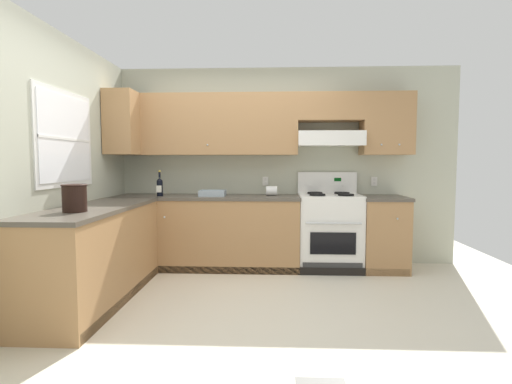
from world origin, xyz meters
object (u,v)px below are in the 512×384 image
Objects in this scene: stove at (329,231)px; bucket at (75,197)px; paper_towel_roll at (272,191)px; wine_bottle at (160,186)px; bowl at (213,194)px.

stove is 2.93m from bucket.
bucket reaches higher than paper_towel_roll.
paper_towel_roll is at bearing 46.14° from bucket.
wine_bottle is at bearing 80.29° from bucket.
bucket is at bearing -99.71° from wine_bottle.
bowl is at bearing -171.34° from paper_towel_roll.
paper_towel_roll reaches higher than bowl.
paper_towel_roll is at bearing 8.66° from bowl.
bowl is at bearing 60.30° from bucket.
stove is at bearing 34.79° from bucket.
stove is at bearing 2.62° from wine_bottle.
paper_towel_roll is (0.73, 0.11, 0.03)m from bowl.
stove is 5.17× the size of bucket.
wine_bottle is (-2.10, -0.10, 0.56)m from stove.
bowl is (-1.45, -0.04, 0.46)m from stove.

